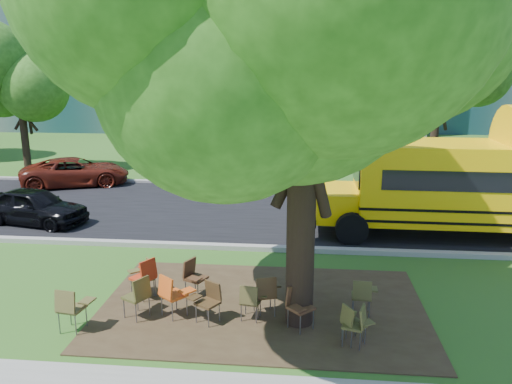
# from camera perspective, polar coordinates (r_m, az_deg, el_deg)

# --- Properties ---
(ground) EXTENTS (160.00, 160.00, 0.00)m
(ground) POSITION_cam_1_polar(r_m,az_deg,el_deg) (11.75, -4.03, -11.69)
(ground) COLOR #2E591B
(ground) RESTS_ON ground
(dirt_patch) EXTENTS (7.00, 4.50, 0.03)m
(dirt_patch) POSITION_cam_1_polar(r_m,az_deg,el_deg) (11.18, 0.73, -12.97)
(dirt_patch) COLOR #382819
(dirt_patch) RESTS_ON ground
(asphalt_road) EXTENTS (80.00, 8.00, 0.04)m
(asphalt_road) POSITION_cam_1_polar(r_m,az_deg,el_deg) (18.25, -0.41, -2.13)
(asphalt_road) COLOR black
(asphalt_road) RESTS_ON ground
(kerb_near) EXTENTS (80.00, 0.25, 0.14)m
(kerb_near) POSITION_cam_1_polar(r_m,az_deg,el_deg) (14.46, -2.07, -6.32)
(kerb_near) COLOR gray
(kerb_near) RESTS_ON ground
(kerb_far) EXTENTS (80.00, 0.25, 0.14)m
(kerb_far) POSITION_cam_1_polar(r_m,az_deg,el_deg) (22.19, 0.69, 0.91)
(kerb_far) COLOR gray
(kerb_far) RESTS_ON ground
(building_main) EXTENTS (38.00, 16.00, 22.00)m
(building_main) POSITION_cam_1_polar(r_m,az_deg,el_deg) (47.83, -6.79, 20.98)
(building_main) COLOR slate
(building_main) RESTS_ON ground
(bg_tree_0) EXTENTS (5.20, 5.20, 7.18)m
(bg_tree_0) POSITION_cam_1_polar(r_m,az_deg,el_deg) (27.22, -25.53, 11.57)
(bg_tree_0) COLOR black
(bg_tree_0) RESTS_ON ground
(bg_tree_2) EXTENTS (4.80, 4.80, 6.62)m
(bg_tree_2) POSITION_cam_1_polar(r_m,az_deg,el_deg) (27.32, -9.12, 11.97)
(bg_tree_2) COLOR black
(bg_tree_2) RESTS_ON ground
(bg_tree_3) EXTENTS (5.60, 5.60, 7.84)m
(bg_tree_3) POSITION_cam_1_polar(r_m,az_deg,el_deg) (25.20, 20.28, 13.02)
(bg_tree_3) COLOR black
(bg_tree_3) RESTS_ON ground
(main_tree) EXTENTS (7.20, 7.20, 9.10)m
(main_tree) POSITION_cam_1_polar(r_m,az_deg,el_deg) (9.34, 5.62, 16.42)
(main_tree) COLOR black
(main_tree) RESTS_ON ground
(chair_0) EXTENTS (0.67, 0.55, 0.94)m
(chair_0) POSITION_cam_1_polar(r_m,az_deg,el_deg) (10.62, -20.39, -12.06)
(chair_0) COLOR brown
(chair_0) RESTS_ON ground
(chair_1) EXTENTS (0.81, 0.64, 0.95)m
(chair_1) POSITION_cam_1_polar(r_m,az_deg,el_deg) (10.64, -9.55, -11.21)
(chair_1) COLOR #D35116
(chair_1) RESTS_ON ground
(chair_2) EXTENTS (0.62, 0.78, 0.93)m
(chair_2) POSITION_cam_1_polar(r_m,az_deg,el_deg) (10.77, -13.26, -11.15)
(chair_2) COLOR #46431E
(chair_2) RESTS_ON ground
(chair_3) EXTENTS (0.72, 0.57, 0.86)m
(chair_3) POSITION_cam_1_polar(r_m,az_deg,el_deg) (10.43, -5.48, -11.96)
(chair_3) COLOR #412D17
(chair_3) RESTS_ON ground
(chair_4) EXTENTS (0.59, 0.48, 0.82)m
(chair_4) POSITION_cam_1_polar(r_m,az_deg,el_deg) (10.41, -0.54, -12.10)
(chair_4) COLOR #4A4220
(chair_4) RESTS_ON ground
(chair_5) EXTENTS (0.62, 0.78, 0.91)m
(chair_5) POSITION_cam_1_polar(r_m,az_deg,el_deg) (10.14, 4.83, -12.52)
(chair_5) COLOR #52321D
(chair_5) RESTS_ON ground
(chair_6) EXTENTS (0.50, 0.64, 0.83)m
(chair_6) POSITION_cam_1_polar(r_m,az_deg,el_deg) (9.76, 11.42, -14.25)
(chair_6) COLOR #4B4820
(chair_6) RESTS_ON ground
(chair_7) EXTENTS (0.64, 0.53, 0.78)m
(chair_7) POSITION_cam_1_polar(r_m,az_deg,el_deg) (9.80, 11.00, -14.30)
(chair_7) COLOR brown
(chair_7) RESTS_ON ground
(chair_8) EXTENTS (0.63, 0.81, 0.96)m
(chair_8) POSITION_cam_1_polar(r_m,az_deg,el_deg) (11.61, -12.53, -9.12)
(chair_8) COLOR red
(chair_8) RESTS_ON ground
(chair_9) EXTENTS (0.72, 0.57, 0.85)m
(chair_9) POSITION_cam_1_polar(r_m,az_deg,el_deg) (11.80, -12.51, -9.08)
(chair_9) COLOR brown
(chair_9) RESTS_ON ground
(chair_10) EXTENTS (0.58, 0.73, 0.89)m
(chair_10) POSITION_cam_1_polar(r_m,az_deg,el_deg) (11.49, -7.16, -9.35)
(chair_10) COLOR #482C1A
(chair_10) RESTS_ON ground
(chair_11) EXTENTS (0.63, 0.70, 0.92)m
(chair_11) POSITION_cam_1_polar(r_m,az_deg,el_deg) (10.59, 1.18, -11.25)
(chair_11) COLOR #442E18
(chair_11) RESTS_ON ground
(chair_12) EXTENTS (0.63, 0.79, 0.94)m
(chair_12) POSITION_cam_1_polar(r_m,az_deg,el_deg) (11.30, 4.70, -9.54)
(chair_12) COLOR #493F1F
(chair_12) RESTS_ON ground
(chair_13) EXTENTS (0.56, 0.49, 0.84)m
(chair_13) POSITION_cam_1_polar(r_m,az_deg,el_deg) (10.84, 12.12, -11.26)
(chair_13) COLOR #48451F
(chair_13) RESTS_ON ground
(black_car) EXTENTS (3.84, 2.19, 1.23)m
(black_car) POSITION_cam_1_polar(r_m,az_deg,el_deg) (18.17, -24.02, -1.49)
(black_car) COLOR black
(black_car) RESTS_ON ground
(bg_car_red) EXTENTS (4.98, 3.58, 1.26)m
(bg_car_red) POSITION_cam_1_polar(r_m,az_deg,el_deg) (23.43, -19.90, 2.18)
(bg_car_red) COLOR #50170D
(bg_car_red) RESTS_ON ground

